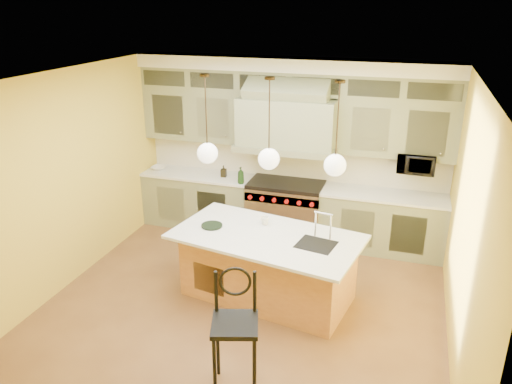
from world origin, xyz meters
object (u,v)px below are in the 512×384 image
(kitchen_island, at_px, (268,265))
(counter_stool, at_px, (235,324))
(range, at_px, (286,210))
(microwave, at_px, (416,163))

(kitchen_island, height_order, counter_stool, kitchen_island)
(kitchen_island, xyz_separation_m, counter_stool, (0.15, -1.68, 0.27))
(range, xyz_separation_m, microwave, (1.95, 0.11, 0.96))
(range, relative_size, counter_stool, 0.93)
(range, distance_m, microwave, 2.18)
(kitchen_island, height_order, microwave, microwave)
(range, height_order, kitchen_island, kitchen_island)
(kitchen_island, bearing_deg, range, 107.35)
(counter_stool, bearing_deg, range, 79.10)
(range, xyz_separation_m, kitchen_island, (0.24, -1.83, -0.01))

